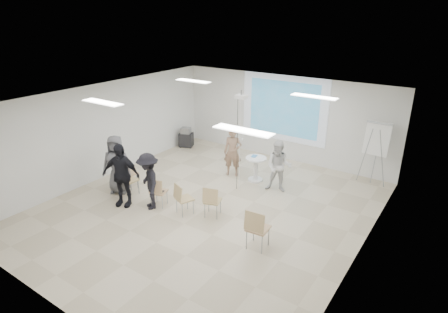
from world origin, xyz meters
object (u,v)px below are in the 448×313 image
Objects in this scene: player_left at (233,149)px; chair_right_far at (257,227)px; chair_far_left at (125,172)px; chair_center at (182,197)px; chair_left_mid at (127,178)px; player_right at (279,164)px; audience_left at (121,171)px; audience_mid at (148,178)px; flipchart_easel at (377,139)px; audience_outer at (117,161)px; chair_left_inner at (158,190)px; av_cart at (186,138)px; chair_right_inner at (212,199)px; pedestal_table at (256,168)px; laptop at (159,190)px.

player_left is 4.13m from chair_right_far.
chair_center is (2.34, -0.17, -0.07)m from chair_far_left.
chair_left_mid is 1.04× the size of chair_center.
player_right is at bearing 35.79° from chair_far_left.
audience_mid is at bearing -0.18° from audience_left.
player_right is at bearing 83.41° from chair_center.
chair_left_mid is (-3.47, -2.72, -0.34)m from player_right.
flipchart_easel is (5.32, 5.24, 0.43)m from audience_left.
audience_left is 0.87m from audience_outer.
chair_left_inner is (1.21, -0.01, -0.03)m from chair_left_mid.
av_cart is (-2.32, 4.33, -0.54)m from audience_mid.
audience_outer is at bearing -153.51° from audience_mid.
chair_far_left is at bearing 153.03° from chair_left_inner.
av_cart is at bearing 151.92° from audience_mid.
chair_left_mid is at bearing -156.37° from chair_center.
av_cart is at bearing -172.48° from flipchart_easel.
audience_outer is at bearing 160.76° from chair_left_inner.
chair_right_far reaches higher than chair_left_mid.
chair_center is at bearing -1.63° from chair_far_left.
chair_far_left is 1.56m from chair_left_inner.
audience_outer is (-4.80, 0.22, 0.39)m from chair_right_far.
chair_right_inner is (3.07, 0.15, -0.07)m from chair_far_left.
pedestal_table is 0.46× the size of player_right.
player_right reaches higher than chair_far_left.
chair_right_far is (1.83, -3.17, 0.14)m from pedestal_table.
chair_right_inner is at bearing -4.10° from chair_left_inner.
chair_right_inner is (0.73, 0.32, 0.00)m from chair_center.
chair_far_left is (-3.80, -2.49, -0.29)m from player_right.
laptop is 0.40× the size of av_cart.
audience_outer reaches higher than chair_left_mid.
audience_mid reaches higher than av_cart.
player_left reaches higher than player_right.
chair_left_inner is at bearing 2.13° from chair_left_mid.
chair_far_left is 0.40m from chair_left_mid.
player_right is at bearing 23.70° from audience_left.
flipchart_easel is at bearing 38.56° from chair_right_inner.
player_right is at bearing -15.20° from pedestal_table.
audience_mid reaches higher than chair_far_left.
player_left reaches higher than pedestal_table.
chair_far_left is 0.48× the size of audience_left.
laptop is 0.52m from audience_mid.
pedestal_table is at bearing 35.21° from audience_left.
pedestal_table is at bearing 147.93° from player_right.
player_left is at bearing -45.28° from av_cart.
audience_mid reaches higher than player_right.
player_left is 2.09× the size of chair_center.
audience_left reaches higher than laptop.
av_cart is at bearing 71.16° from audience_outer.
chair_right_inner is (1.54, 0.39, 0.01)m from chair_left_inner.
audience_outer reaches higher than pedestal_table.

